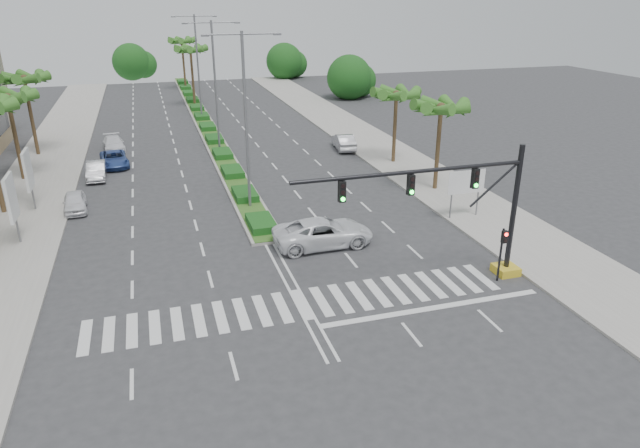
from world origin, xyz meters
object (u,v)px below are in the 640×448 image
object	(u,v)px
car_parked_a	(75,202)
car_parked_d	(114,144)
car_parked_c	(114,159)
car_parked_b	(96,170)
car_crossing	(323,233)
car_right	(344,142)

from	to	relation	value
car_parked_a	car_parked_d	bearing A→B (deg)	78.27
car_parked_c	car_parked_d	distance (m)	5.81
car_parked_b	car_parked_c	world-z (taller)	car_parked_b
car_parked_d	car_crossing	bearing A→B (deg)	-71.25
car_parked_b	car_crossing	distance (m)	22.95
car_parked_a	car_right	bearing A→B (deg)	19.61
car_parked_a	car_right	world-z (taller)	car_right
car_parked_c	car_right	world-z (taller)	car_right
car_parked_d	car_right	bearing A→B (deg)	-22.13
car_parked_b	car_right	size ratio (longest dim) A/B	0.90
car_parked_a	car_right	size ratio (longest dim) A/B	0.81
car_parked_c	car_crossing	xyz separation A→B (m)	(12.58, -21.63, 0.18)
car_parked_c	car_crossing	distance (m)	25.02
car_right	car_crossing	bearing A→B (deg)	74.66
car_parked_c	car_crossing	size ratio (longest dim) A/B	0.79
car_parked_b	car_parked_c	size ratio (longest dim) A/B	0.88
car_parked_a	car_parked_b	size ratio (longest dim) A/B	0.91
car_parked_d	car_right	size ratio (longest dim) A/B	0.98
car_parked_b	car_right	world-z (taller)	car_right
car_crossing	car_right	distance (m)	23.03
car_parked_a	car_parked_c	world-z (taller)	car_parked_c
car_parked_b	car_parked_d	xyz separation A→B (m)	(1.09, 9.16, -0.03)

